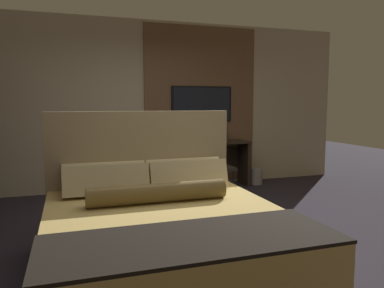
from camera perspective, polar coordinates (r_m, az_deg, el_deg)
The scene contains 9 objects.
ground_plane at distance 4.11m, azimuth 0.85°, elevation -14.26°, with size 16.00×16.00×0.00m, color #28232D.
wall_back_tv_panel at distance 6.38m, azimuth -5.85°, elevation 5.90°, with size 7.20×0.09×2.80m.
bed at distance 3.23m, azimuth -4.43°, elevation -13.38°, with size 1.92×2.13×1.36m.
desk at distance 6.44m, azimuth 2.03°, elevation -1.98°, with size 1.51×0.46×0.78m.
tv at distance 6.54m, azimuth 1.50°, elevation 6.12°, with size 1.09×0.04×0.61m.
desk_chair at distance 5.86m, azimuth 3.59°, elevation -2.72°, with size 0.49×0.48×0.88m.
vase_tall at distance 6.59m, azimuth 5.13°, elevation 1.79°, with size 0.12×0.12×0.29m.
book at distance 6.40m, azimuth 3.60°, elevation 0.51°, with size 0.25×0.21×0.03m.
waste_bin at distance 6.76m, azimuth 9.73°, elevation -4.89°, with size 0.22×0.22×0.28m.
Camera 1 is at (-1.26, -3.64, 1.45)m, focal length 35.00 mm.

